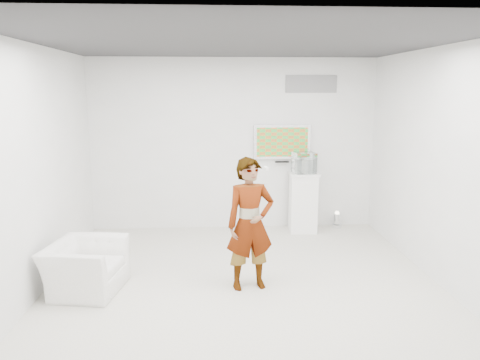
{
  "coord_description": "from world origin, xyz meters",
  "views": [
    {
      "loc": [
        -0.39,
        -5.69,
        2.47
      ],
      "look_at": [
        -0.01,
        0.6,
        1.24
      ],
      "focal_mm": 35.0,
      "sensor_mm": 36.0,
      "label": 1
    }
  ],
  "objects": [
    {
      "name": "armchair",
      "position": [
        -1.96,
        -0.13,
        0.31
      ],
      "size": [
        0.97,
        1.07,
        0.61
      ],
      "primitive_type": "imported",
      "rotation": [
        0.0,
        0.0,
        1.4
      ],
      "color": "white",
      "rests_on": "room"
    },
    {
      "name": "pedestal",
      "position": [
        1.2,
        2.18,
        0.52
      ],
      "size": [
        0.53,
        0.53,
        1.04
      ],
      "primitive_type": "cube",
      "rotation": [
        0.0,
        0.0,
        -0.06
      ],
      "color": "white",
      "rests_on": "room"
    },
    {
      "name": "wii_remote",
      "position": [
        0.29,
        0.05,
        1.49
      ],
      "size": [
        0.05,
        0.14,
        0.04
      ],
      "primitive_type": "cube",
      "rotation": [
        0.0,
        0.0,
        0.12
      ],
      "color": "white",
      "rests_on": "person"
    },
    {
      "name": "vitrine",
      "position": [
        1.2,
        2.18,
        1.22
      ],
      "size": [
        0.4,
        0.4,
        0.35
      ],
      "primitive_type": "cube",
      "rotation": [
        0.0,
        0.0,
        0.13
      ],
      "color": "white",
      "rests_on": "pedestal"
    },
    {
      "name": "room",
      "position": [
        0.0,
        0.0,
        1.5
      ],
      "size": [
        5.01,
        5.01,
        3.0
      ],
      "color": "beige",
      "rests_on": "ground"
    },
    {
      "name": "logo_decal",
      "position": [
        1.35,
        2.49,
        2.55
      ],
      "size": [
        0.9,
        0.02,
        0.3
      ],
      "primitive_type": "cube",
      "color": "slate",
      "rests_on": "room"
    },
    {
      "name": "floor_uplight",
      "position": [
        1.86,
        2.34,
        0.14
      ],
      "size": [
        0.23,
        0.23,
        0.29
      ],
      "primitive_type": "cylinder",
      "rotation": [
        0.0,
        0.0,
        -0.26
      ],
      "color": "silver",
      "rests_on": "room"
    },
    {
      "name": "tv",
      "position": [
        0.85,
        2.45,
        1.55
      ],
      "size": [
        1.0,
        0.08,
        0.6
      ],
      "primitive_type": "cube",
      "color": "silver",
      "rests_on": "room"
    },
    {
      "name": "person",
      "position": [
        0.07,
        -0.15,
        0.83
      ],
      "size": [
        0.67,
        0.51,
        1.65
      ],
      "primitive_type": "imported",
      "rotation": [
        0.0,
        0.0,
        0.21
      ],
      "color": "white",
      "rests_on": "room"
    },
    {
      "name": "console",
      "position": [
        1.2,
        2.18,
        1.16
      ],
      "size": [
        0.1,
        0.18,
        0.23
      ],
      "primitive_type": "cube",
      "rotation": [
        0.0,
        0.0,
        0.31
      ],
      "color": "white",
      "rests_on": "pedestal"
    }
  ]
}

